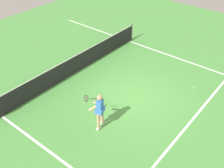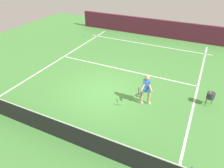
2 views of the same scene
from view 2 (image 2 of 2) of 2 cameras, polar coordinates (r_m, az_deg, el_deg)
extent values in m
plane|color=#4C9342|center=(10.82, -2.68, -1.99)|extent=(25.87, 25.87, 0.00)
cube|color=#561E33|center=(18.79, 11.70, 15.09)|extent=(13.99, 0.24, 1.46)
cube|color=white|center=(17.01, 9.39, 10.90)|extent=(9.99, 0.10, 0.01)
cube|color=white|center=(12.89, 2.91, 4.07)|extent=(8.99, 0.10, 0.01)
cube|color=white|center=(9.92, 21.15, -8.20)|extent=(0.10, 17.90, 0.01)
cube|color=white|center=(13.27, -20.09, 2.89)|extent=(0.10, 17.90, 0.01)
cube|color=#232326|center=(8.25, -14.93, -12.10)|extent=(9.51, 0.02, 0.93)
cube|color=white|center=(7.93, -15.42, -9.57)|extent=(9.51, 0.02, 0.04)
cylinder|color=tan|center=(9.87, 10.25, -3.59)|extent=(0.13, 0.13, 0.78)
cylinder|color=tan|center=(9.85, 8.16, -3.47)|extent=(0.13, 0.13, 0.78)
cube|color=white|center=(10.08, 10.06, -5.20)|extent=(0.20, 0.10, 0.08)
cube|color=white|center=(10.06, 8.01, -5.09)|extent=(0.20, 0.10, 0.08)
cube|color=#3875D6|center=(9.50, 9.54, -0.35)|extent=(0.37, 0.29, 0.52)
cube|color=#3875D6|center=(9.61, 9.43, -1.35)|extent=(0.47, 0.40, 0.20)
sphere|color=tan|center=(9.29, 9.76, 1.73)|extent=(0.22, 0.22, 0.22)
cylinder|color=tan|center=(9.37, 10.49, -0.79)|extent=(0.40, 0.41, 0.37)
cylinder|color=tan|center=(9.35, 8.66, -0.68)|extent=(0.14, 0.48, 0.37)
cylinder|color=black|center=(9.14, 7.47, -1.73)|extent=(0.13, 0.29, 0.14)
torus|color=black|center=(8.93, 7.43, -3.12)|extent=(0.31, 0.21, 0.28)
cylinder|color=beige|center=(8.93, 7.43, -3.12)|extent=(0.26, 0.16, 0.23)
sphere|color=#D1E533|center=(13.20, -8.35, 4.61)|extent=(0.07, 0.07, 0.07)
sphere|color=#D1E533|center=(17.49, -6.91, 11.81)|extent=(0.07, 0.07, 0.07)
cylinder|color=#333338|center=(10.59, 25.79, -2.93)|extent=(0.36, 0.36, 0.30)
cylinder|color=#333338|center=(10.66, 24.65, -4.67)|extent=(0.02, 0.02, 0.40)
cylinder|color=#333338|center=(10.89, 26.05, -4.24)|extent=(0.02, 0.02, 0.40)
cylinder|color=#333338|center=(10.87, 24.75, -3.94)|extent=(0.02, 0.02, 0.40)
sphere|color=#D1E533|center=(10.50, 25.73, -2.15)|extent=(0.07, 0.07, 0.07)
cylinder|color=#4C9EE5|center=(18.61, -7.53, 13.32)|extent=(0.07, 0.07, 0.24)
camera|label=1|loc=(13.82, 50.12, 29.52)|focal=43.91mm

